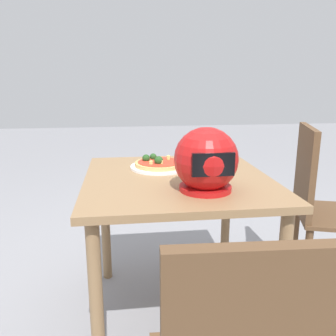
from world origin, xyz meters
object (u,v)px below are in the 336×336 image
dining_table (177,197)px  chair_side (321,202)px  pizza (159,163)px  motorcycle_helmet (206,161)px

dining_table → chair_side: chair_side is taller
chair_side → pizza: bearing=-4.2°
pizza → chair_side: bearing=175.8°
chair_side → dining_table: bearing=7.7°
pizza → chair_side: chair_side is taller
dining_table → pizza: bearing=-68.3°
motorcycle_helmet → chair_side: (-0.70, -0.32, -0.32)m
dining_table → chair_side: size_ratio=0.97×
dining_table → pizza: 0.22m
pizza → motorcycle_helmet: motorcycle_helmet is taller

